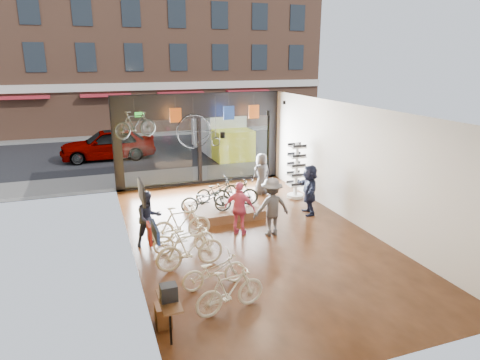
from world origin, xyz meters
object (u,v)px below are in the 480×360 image
floor_bike_3 (190,248)px  customer_1 (149,219)px  customer_5 (309,190)px  floor_bike_1 (230,290)px  floor_bike_4 (184,238)px  street_car (108,144)px  floor_bike_5 (181,224)px  customer_4 (262,174)px  hung_bike (135,124)px  display_bike_left (206,200)px  sunglasses_rack (296,171)px  customer_2 (240,209)px  display_bike_mid (236,193)px  customer_3 (271,207)px  box_truck (222,133)px  display_platform (224,210)px  penny_farthing (201,132)px  floor_bike_2 (214,271)px  display_bike_right (217,190)px

floor_bike_3 → customer_1: 1.94m
floor_bike_3 → customer_5: customer_5 is taller
floor_bike_1 → customer_5: bearing=-53.5°
floor_bike_3 → floor_bike_4: bearing=-7.6°
customer_1 → street_car: bearing=74.4°
floor_bike_5 → customer_4: size_ratio=1.11×
floor_bike_4 → hung_bike: 5.32m
floor_bike_4 → display_bike_left: (1.23, 2.08, 0.29)m
floor_bike_3 → sunglasses_rack: 6.70m
floor_bike_5 → customer_2: (1.78, -0.11, 0.29)m
floor_bike_4 → sunglasses_rack: bearing=-53.0°
display_bike_mid → sunglasses_rack: size_ratio=0.73×
display_bike_mid → customer_4: 2.50m
floor_bike_4 → customer_1: 1.21m
floor_bike_4 → display_bike_mid: bearing=-40.9°
customer_3 → customer_4: customer_3 is taller
customer_5 → customer_2: bearing=-59.4°
box_truck → display_bike_left: box_truck is taller
display_bike_left → floor_bike_4: bearing=157.1°
floor_bike_3 → display_platform: (1.96, 3.38, -0.39)m
customer_5 → hung_bike: bearing=-106.7°
floor_bike_1 → customer_3: bearing=-45.7°
floor_bike_5 → hung_bike: bearing=6.1°
box_truck → customer_5: box_truck is taller
box_truck → penny_farthing: size_ratio=3.72×
customer_4 → customer_5: (0.67, -2.62, 0.05)m
display_platform → customer_3: (0.83, -2.13, 0.74)m
box_truck → customer_3: 11.33m
floor_bike_3 → display_bike_left: 3.28m
customer_4 → penny_farthing: size_ratio=1.00×
floor_bike_5 → floor_bike_4: bearing=168.1°
floor_bike_1 → floor_bike_5: (-0.19, 3.92, 0.05)m
street_car → customer_1: (0.45, -11.64, -0.01)m
floor_bike_1 → floor_bike_2: floor_bike_1 is taller
floor_bike_2 → penny_farthing: penny_farthing is taller
floor_bike_3 → floor_bike_4: 0.94m
floor_bike_2 → customer_3: 3.47m
customer_1 → sunglasses_rack: bearing=5.2°
floor_bike_3 → customer_5: (4.76, 2.49, 0.32)m
display_platform → customer_1: size_ratio=1.49×
floor_bike_3 → customer_4: size_ratio=1.11×
street_car → customer_5: 12.43m
street_car → box_truck: box_truck is taller
floor_bike_1 → hung_bike: bearing=-3.5°
box_truck → customer_4: bearing=-95.5°
customer_5 → display_bike_right: bearing=-103.8°
floor_bike_3 → floor_bike_5: floor_bike_3 is taller
display_bike_mid → customer_1: bearing=128.3°
display_bike_mid → customer_3: 2.08m
customer_5 → customer_3: bearing=-44.1°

